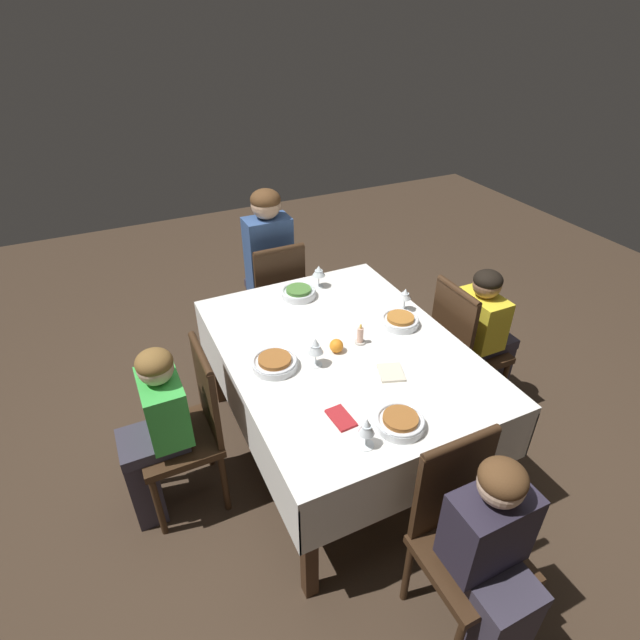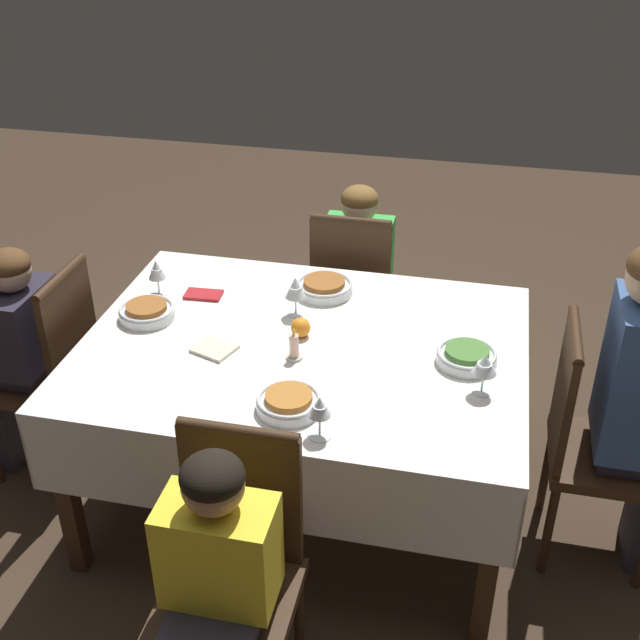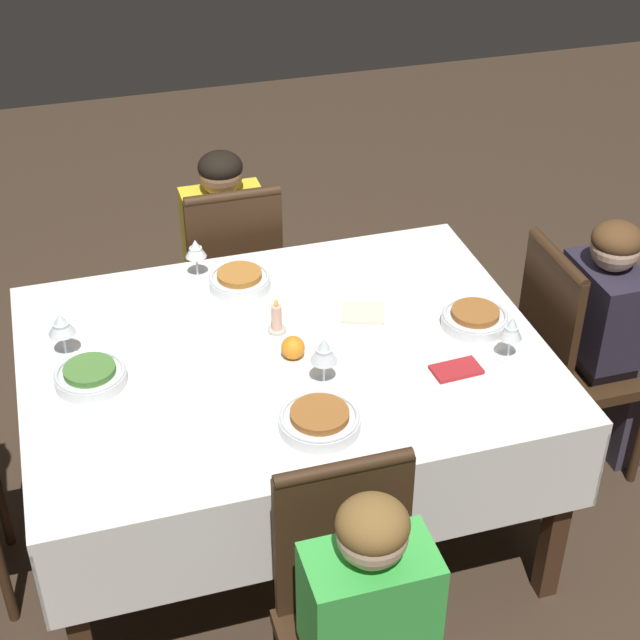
{
  "view_description": "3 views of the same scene",
  "coord_description": "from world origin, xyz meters",
  "px_view_note": "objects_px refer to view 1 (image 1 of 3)",
  "views": [
    {
      "loc": [
        1.8,
        -0.99,
        2.23
      ],
      "look_at": [
        -0.06,
        -0.1,
        0.88
      ],
      "focal_mm": 28.0,
      "sensor_mm": 36.0,
      "label": 1
    },
    {
      "loc": [
        -0.57,
        2.28,
        2.23
      ],
      "look_at": [
        -0.04,
        -0.07,
        0.78
      ],
      "focal_mm": 45.0,
      "sensor_mm": 36.0,
      "label": 2
    },
    {
      "loc": [
        -0.56,
        -2.29,
        2.45
      ],
      "look_at": [
        0.09,
        -0.09,
        0.87
      ],
      "focal_mm": 55.0,
      "sensor_mm": 36.0,
      "label": 3
    }
  ],
  "objects_px": {
    "chair_south": "(190,425)",
    "bowl_east": "(400,422)",
    "person_child_yellow": "(485,333)",
    "bowl_north": "(400,321)",
    "person_child_green": "(154,430)",
    "orange_fruit": "(336,346)",
    "bowl_south": "(275,363)",
    "wine_glass_north": "(405,295)",
    "wine_glass_south": "(315,346)",
    "candle_centerpiece": "(360,337)",
    "chair_west": "(276,296)",
    "dining_table": "(342,360)",
    "chair_north": "(463,345)",
    "napkin_red_folded": "(391,373)",
    "chair_east": "(463,533)",
    "napkin_spare_side": "(341,418)",
    "person_child_dark": "(494,562)",
    "person_adult_denim": "(267,263)",
    "wine_glass_west": "(319,271)",
    "bowl_west": "(299,293)",
    "wine_glass_east": "(367,427)"
  },
  "relations": [
    {
      "from": "chair_south",
      "to": "napkin_red_folded",
      "type": "height_order",
      "value": "chair_south"
    },
    {
      "from": "chair_west",
      "to": "chair_east",
      "type": "xyz_separation_m",
      "value": [
        1.99,
        0.0,
        0.0
      ]
    },
    {
      "from": "chair_north",
      "to": "wine_glass_north",
      "type": "relative_size",
      "value": 6.51
    },
    {
      "from": "dining_table",
      "to": "orange_fruit",
      "type": "xyz_separation_m",
      "value": [
        0.02,
        -0.05,
        0.12
      ]
    },
    {
      "from": "person_child_dark",
      "to": "napkin_spare_side",
      "type": "relative_size",
      "value": 6.66
    },
    {
      "from": "chair_east",
      "to": "person_child_dark",
      "type": "relative_size",
      "value": 0.93
    },
    {
      "from": "chair_south",
      "to": "wine_glass_north",
      "type": "bearing_deg",
      "value": 95.87
    },
    {
      "from": "chair_south",
      "to": "bowl_south",
      "type": "height_order",
      "value": "chair_south"
    },
    {
      "from": "dining_table",
      "to": "chair_east",
      "type": "bearing_deg",
      "value": 0.68
    },
    {
      "from": "dining_table",
      "to": "candle_centerpiece",
      "type": "height_order",
      "value": "candle_centerpiece"
    },
    {
      "from": "chair_north",
      "to": "bowl_north",
      "type": "relative_size",
      "value": 4.47
    },
    {
      "from": "chair_south",
      "to": "person_child_green",
      "type": "xyz_separation_m",
      "value": [
        -0.0,
        -0.16,
        0.04
      ]
    },
    {
      "from": "bowl_north",
      "to": "wine_glass_north",
      "type": "xyz_separation_m",
      "value": [
        -0.12,
        0.1,
        0.07
      ]
    },
    {
      "from": "dining_table",
      "to": "bowl_north",
      "type": "xyz_separation_m",
      "value": [
        -0.05,
        0.38,
        0.11
      ]
    },
    {
      "from": "wine_glass_east",
      "to": "candle_centerpiece",
      "type": "distance_m",
      "value": 0.7
    },
    {
      "from": "napkin_red_folded",
      "to": "dining_table",
      "type": "bearing_deg",
      "value": -159.2
    },
    {
      "from": "chair_west",
      "to": "bowl_south",
      "type": "height_order",
      "value": "chair_west"
    },
    {
      "from": "chair_north",
      "to": "person_child_green",
      "type": "distance_m",
      "value": 1.78
    },
    {
      "from": "person_child_green",
      "to": "napkin_red_folded",
      "type": "xyz_separation_m",
      "value": [
        0.32,
        1.08,
        0.2
      ]
    },
    {
      "from": "candle_centerpiece",
      "to": "wine_glass_south",
      "type": "bearing_deg",
      "value": -77.02
    },
    {
      "from": "chair_east",
      "to": "bowl_north",
      "type": "xyz_separation_m",
      "value": [
        -1.04,
        0.36,
        0.26
      ]
    },
    {
      "from": "bowl_west",
      "to": "orange_fruit",
      "type": "relative_size",
      "value": 2.9
    },
    {
      "from": "bowl_south",
      "to": "napkin_spare_side",
      "type": "bearing_deg",
      "value": 15.6
    },
    {
      "from": "wine_glass_east",
      "to": "bowl_north",
      "type": "xyz_separation_m",
      "value": [
        -0.67,
        0.6,
        -0.07
      ]
    },
    {
      "from": "chair_east",
      "to": "wine_glass_south",
      "type": "bearing_deg",
      "value": 102.04
    },
    {
      "from": "person_adult_denim",
      "to": "orange_fruit",
      "type": "height_order",
      "value": "person_adult_denim"
    },
    {
      "from": "candle_centerpiece",
      "to": "chair_west",
      "type": "bearing_deg",
      "value": -175.08
    },
    {
      "from": "dining_table",
      "to": "bowl_north",
      "type": "height_order",
      "value": "bowl_north"
    },
    {
      "from": "napkin_red_folded",
      "to": "wine_glass_south",
      "type": "bearing_deg",
      "value": -126.19
    },
    {
      "from": "person_child_dark",
      "to": "napkin_spare_side",
      "type": "bearing_deg",
      "value": 110.04
    },
    {
      "from": "chair_east",
      "to": "person_child_green",
      "type": "height_order",
      "value": "person_child_green"
    },
    {
      "from": "chair_south",
      "to": "bowl_east",
      "type": "xyz_separation_m",
      "value": [
        0.63,
        0.76,
        0.26
      ]
    },
    {
      "from": "person_child_yellow",
      "to": "bowl_north",
      "type": "distance_m",
      "value": 0.64
    },
    {
      "from": "person_adult_denim",
      "to": "person_child_green",
      "type": "xyz_separation_m",
      "value": [
        1.1,
        -0.98,
        -0.16
      ]
    },
    {
      "from": "chair_east",
      "to": "chair_west",
      "type": "bearing_deg",
      "value": 90.02
    },
    {
      "from": "wine_glass_north",
      "to": "wine_glass_south",
      "type": "relative_size",
      "value": 0.9
    },
    {
      "from": "napkin_spare_side",
      "to": "bowl_south",
      "type": "bearing_deg",
      "value": -164.4
    },
    {
      "from": "bowl_east",
      "to": "bowl_north",
      "type": "distance_m",
      "value": 0.77
    },
    {
      "from": "bowl_south",
      "to": "wine_glass_north",
      "type": "bearing_deg",
      "value": 101.41
    },
    {
      "from": "chair_east",
      "to": "napkin_red_folded",
      "type": "relative_size",
      "value": 5.53
    },
    {
      "from": "wine_glass_west",
      "to": "person_child_dark",
      "type": "bearing_deg",
      "value": -4.76
    },
    {
      "from": "chair_east",
      "to": "person_child_yellow",
      "type": "xyz_separation_m",
      "value": [
        -0.99,
        0.96,
        0.04
      ]
    },
    {
      "from": "orange_fruit",
      "to": "napkin_red_folded",
      "type": "xyz_separation_m",
      "value": [
        0.27,
        0.15,
        -0.03
      ]
    },
    {
      "from": "bowl_west",
      "to": "napkin_red_folded",
      "type": "distance_m",
      "value": 0.86
    },
    {
      "from": "person_adult_denim",
      "to": "candle_centerpiece",
      "type": "relative_size",
      "value": 10.34
    },
    {
      "from": "person_child_green",
      "to": "bowl_south",
      "type": "distance_m",
      "value": 0.64
    },
    {
      "from": "dining_table",
      "to": "bowl_west",
      "type": "distance_m",
      "value": 0.57
    },
    {
      "from": "chair_north",
      "to": "bowl_south",
      "type": "xyz_separation_m",
      "value": [
        -0.0,
        -1.18,
        0.26
      ]
    },
    {
      "from": "person_child_green",
      "to": "wine_glass_west",
      "type": "bearing_deg",
      "value": 117.48
    },
    {
      "from": "person_child_green",
      "to": "orange_fruit",
      "type": "xyz_separation_m",
      "value": [
        0.05,
        0.92,
        0.23
      ]
    }
  ]
}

